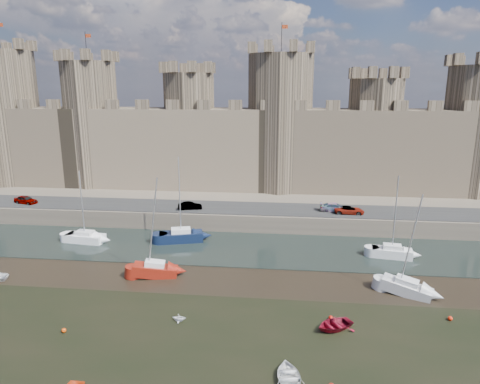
{
  "coord_description": "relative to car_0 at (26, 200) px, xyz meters",
  "views": [
    {
      "loc": [
        3.21,
        -27.17,
        20.19
      ],
      "look_at": [
        -2.12,
        22.0,
        7.99
      ],
      "focal_mm": 32.0,
      "sensor_mm": 36.0,
      "label": 1
    }
  ],
  "objects": [
    {
      "name": "car_1",
      "position": [
        26.08,
        -0.44,
        -0.07
      ],
      "size": [
        3.7,
        2.0,
        1.16
      ],
      "primitive_type": "imported",
      "rotation": [
        0.0,
        0.0,
        1.81
      ],
      "color": "gray",
      "rests_on": "quay"
    },
    {
      "name": "sailboat_2",
      "position": [
        53.04,
        -9.89,
        -2.34
      ],
      "size": [
        4.9,
        2.5,
        10.09
      ],
      "rotation": [
        0.0,
        0.0,
        -0.15
      ],
      "color": "silver",
      "rests_on": "ground"
    },
    {
      "name": "castle",
      "position": [
        36.12,
        15.1,
        8.52
      ],
      "size": [
        108.5,
        11.0,
        29.0
      ],
      "color": "#42382B",
      "rests_on": "quay"
    },
    {
      "name": "sailboat_1",
      "position": [
        26.33,
        -7.29,
        -2.27
      ],
      "size": [
        6.1,
        3.65,
        11.45
      ],
      "rotation": [
        0.0,
        0.0,
        0.27
      ],
      "color": "black",
      "rests_on": "ground"
    },
    {
      "name": "sailboat_5",
      "position": [
        52.3,
        -19.39,
        -2.4
      ],
      "size": [
        5.16,
        3.66,
        10.39
      ],
      "rotation": [
        0.0,
        0.0,
        -0.42
      ],
      "color": "beige",
      "rests_on": "ground"
    },
    {
      "name": "car_0",
      "position": [
        0.0,
        0.0,
        0.0
      ],
      "size": [
        4.09,
        2.53,
        1.3
      ],
      "primitive_type": "imported",
      "rotation": [
        0.0,
        0.0,
        1.29
      ],
      "color": "gray",
      "rests_on": "quay"
    },
    {
      "name": "sailboat_4",
      "position": [
        26.1,
        -18.06,
        -2.35
      ],
      "size": [
        5.01,
        2.68,
        11.11
      ],
      "rotation": [
        0.0,
        0.0,
        0.18
      ],
      "color": "maroon",
      "rests_on": "ground"
    },
    {
      "name": "water_channel",
      "position": [
        36.76,
        -8.9,
        -3.11
      ],
      "size": [
        160.0,
        12.0,
        0.08
      ],
      "primitive_type": "cube",
      "color": "black",
      "rests_on": "ground"
    },
    {
      "name": "car_3",
      "position": [
        49.16,
        -0.21,
        -0.07
      ],
      "size": [
        4.22,
        2.01,
        1.16
      ],
      "primitive_type": "imported",
      "rotation": [
        0.0,
        0.0,
        1.55
      ],
      "color": "gray",
      "rests_on": "quay"
    },
    {
      "name": "dinghy_3",
      "position": [
        30.95,
        -26.86,
        -2.82
      ],
      "size": [
        1.38,
        1.23,
        0.67
      ],
      "primitive_type": "imported",
      "rotation": [
        1.57,
        0.0,
        1.45
      ],
      "color": "white",
      "rests_on": "ground"
    },
    {
      "name": "dinghy_4",
      "position": [
        44.47,
        -26.69,
        -2.78
      ],
      "size": [
        4.33,
        4.09,
        0.73
      ],
      "primitive_type": "imported",
      "rotation": [
        1.57,
        0.0,
        5.33
      ],
      "color": "maroon",
      "rests_on": "ground"
    },
    {
      "name": "ground",
      "position": [
        36.76,
        -32.9,
        -3.15
      ],
      "size": [
        160.0,
        160.0,
        0.0
      ],
      "primitive_type": "plane",
      "color": "black",
      "rests_on": "ground"
    },
    {
      "name": "dinghy_2",
      "position": [
        40.6,
        -33.81,
        -2.79
      ],
      "size": [
        2.99,
        3.82,
        0.72
      ],
      "primitive_type": "imported",
      "rotation": [
        1.57,
        0.0,
        3.3
      ],
      "color": "silver",
      "rests_on": "ground"
    },
    {
      "name": "quay",
      "position": [
        36.76,
        27.1,
        -1.9
      ],
      "size": [
        160.0,
        60.0,
        2.5
      ],
      "primitive_type": "cube",
      "color": "#4C443A",
      "rests_on": "ground"
    },
    {
      "name": "buoy_3",
      "position": [
        54.85,
        -24.15,
        -2.94
      ],
      "size": [
        0.42,
        0.42,
        0.42
      ],
      "primitive_type": "sphere",
      "color": "red",
      "rests_on": "ground"
    },
    {
      "name": "car_2",
      "position": [
        47.3,
        0.73,
        -0.01
      ],
      "size": [
        4.48,
        2.02,
        1.27
      ],
      "primitive_type": "imported",
      "rotation": [
        0.0,
        0.0,
        1.52
      ],
      "color": "gray",
      "rests_on": "quay"
    },
    {
      "name": "buoy_0",
      "position": [
        21.71,
        -29.66,
        -2.95
      ],
      "size": [
        0.41,
        0.41,
        0.41
      ],
      "primitive_type": "sphere",
      "color": "#C13C08",
      "rests_on": "ground"
    },
    {
      "name": "buoy_1",
      "position": [
        44.32,
        -25.14,
        -2.95
      ],
      "size": [
        0.39,
        0.39,
        0.39
      ],
      "primitive_type": "sphere",
      "color": "red",
      "rests_on": "ground"
    },
    {
      "name": "road",
      "position": [
        36.76,
        1.1,
        -0.6
      ],
      "size": [
        160.0,
        7.0,
        0.1
      ],
      "primitive_type": "cube",
      "color": "black",
      "rests_on": "quay"
    },
    {
      "name": "sailboat_0",
      "position": [
        13.67,
        -8.9,
        -2.39
      ],
      "size": [
        5.35,
        2.58,
        9.63
      ],
      "rotation": [
        0.0,
        0.0,
        -0.11
      ],
      "color": "white",
      "rests_on": "ground"
    }
  ]
}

